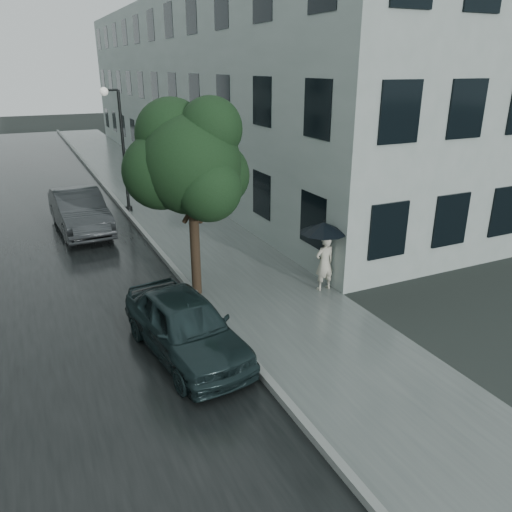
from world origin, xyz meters
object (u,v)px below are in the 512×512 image
car_near (185,325)px  car_far (79,211)px  pedestrian (324,263)px  lamp_post (119,143)px  street_tree (190,162)px

car_near → car_far: car_far is taller
pedestrian → car_far: pedestrian is taller
pedestrian → lamp_post: 10.74m
street_tree → car_far: size_ratio=1.11×
lamp_post → street_tree: bearing=-99.5°
car_near → car_far: (-0.88, 9.64, 0.09)m
street_tree → car_near: (-1.17, -2.83, -2.79)m
lamp_post → car_near: 11.79m
pedestrian → street_tree: bearing=-24.7°
lamp_post → car_far: size_ratio=1.09×
street_tree → car_near: bearing=-112.5°
car_near → car_far: bearing=88.1°
street_tree → car_near: street_tree is taller
street_tree → pedestrian: bearing=-23.0°
car_far → car_near: bearing=-88.1°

